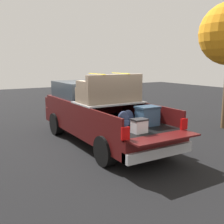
% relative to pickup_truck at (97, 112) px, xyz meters
% --- Properties ---
extents(ground_plane, '(40.00, 40.00, 0.00)m').
position_rel_pickup_truck_xyz_m(ground_plane, '(-0.37, 0.00, -0.96)').
color(ground_plane, black).
extents(pickup_truck, '(6.05, 2.06, 2.23)m').
position_rel_pickup_truck_xyz_m(pickup_truck, '(0.00, 0.00, 0.00)').
color(pickup_truck, '#470F0F').
rests_on(pickup_truck, ground_plane).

